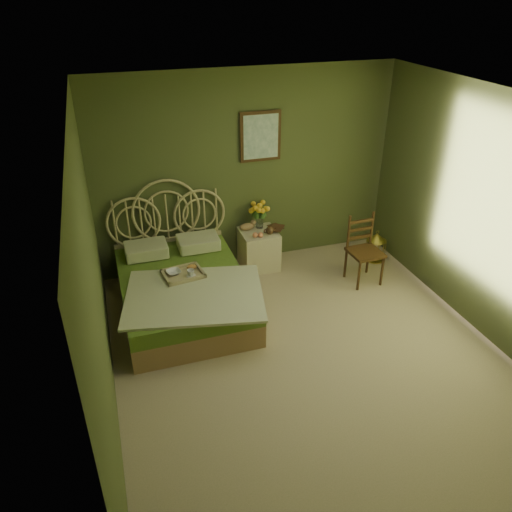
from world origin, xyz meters
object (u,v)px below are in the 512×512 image
object	(u,v)px
bed	(183,288)
chair	(363,245)
nightstand	(259,243)
birdcage	(376,247)

from	to	relation	value
bed	chair	distance (m)	2.36
nightstand	birdcage	bearing A→B (deg)	-11.84
nightstand	bed	bearing A→B (deg)	-149.15
nightstand	chair	size ratio (longest dim) A/B	1.07
chair	birdcage	xyz separation A→B (m)	(0.44, 0.39, -0.30)
nightstand	birdcage	world-z (taller)	nightstand
nightstand	chair	xyz separation A→B (m)	(1.18, -0.73, 0.15)
bed	birdcage	distance (m)	2.82
chair	birdcage	size ratio (longest dim) A/B	2.20
bed	nightstand	xyz separation A→B (m)	(1.18, 0.70, 0.06)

